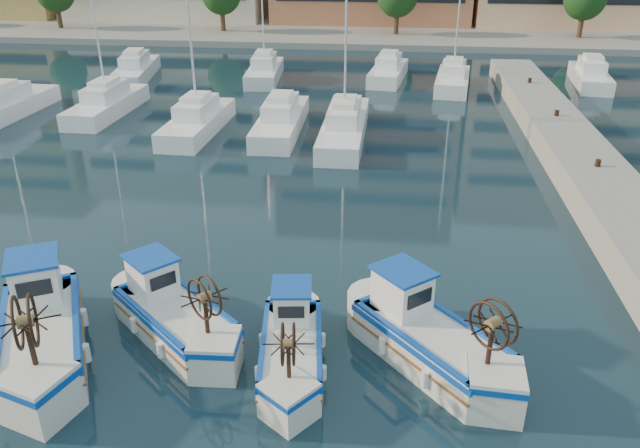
{
  "coord_description": "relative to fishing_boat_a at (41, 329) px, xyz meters",
  "views": [
    {
      "loc": [
        4.07,
        -12.61,
        10.61
      ],
      "look_at": [
        1.83,
        6.23,
        1.5
      ],
      "focal_mm": 35.0,
      "sensor_mm": 36.0,
      "label": 1
    }
  ],
  "objects": [
    {
      "name": "yacht_marina",
      "position": [
        1.25,
        27.1,
        -0.33
      ],
      "size": [
        40.48,
        23.54,
        11.5
      ],
      "color": "white",
      "rests_on": "ground"
    },
    {
      "name": "fishing_boat_d",
      "position": [
        10.28,
        0.99,
        -0.06
      ],
      "size": [
        4.38,
        4.59,
        2.91
      ],
      "rotation": [
        0.0,
        0.0,
        0.73
      ],
      "color": "silver",
      "rests_on": "ground"
    },
    {
      "name": "fishing_boat_c",
      "position": [
        6.73,
        0.34,
        -0.19
      ],
      "size": [
        2.07,
        4.01,
        2.44
      ],
      "rotation": [
        0.0,
        0.0,
        0.13
      ],
      "color": "silver",
      "rests_on": "ground"
    },
    {
      "name": "ground",
      "position": [
        4.98,
        -0.23,
        -0.86
      ],
      "size": [
        300.0,
        300.0,
        0.0
      ],
      "primitive_type": "plane",
      "color": "#182F3F",
      "rests_on": "ground"
    },
    {
      "name": "fishing_boat_b",
      "position": [
        3.2,
        1.29,
        -0.11
      ],
      "size": [
        4.29,
        4.11,
        2.73
      ],
      "rotation": [
        0.0,
        0.0,
        0.84
      ],
      "color": "silver",
      "rests_on": "ground"
    },
    {
      "name": "fishing_boat_a",
      "position": [
        0.0,
        0.0,
        0.0
      ],
      "size": [
        4.01,
        5.16,
        3.11
      ],
      "rotation": [
        0.0,
        0.0,
        0.48
      ],
      "color": "silver",
      "rests_on": "ground"
    }
  ]
}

